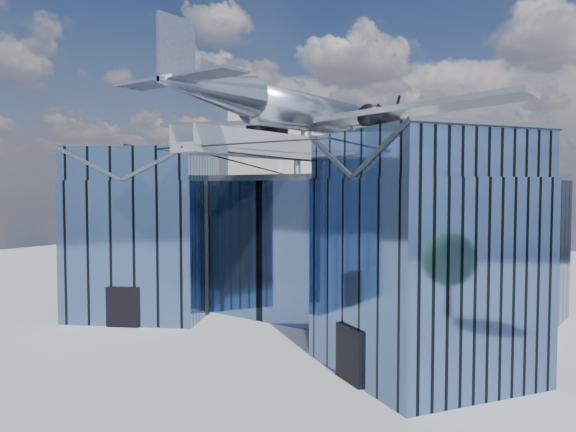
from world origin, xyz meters
The scene contains 5 objects.
ground_plane centered at (0.00, 0.00, 0.00)m, with size 120.00×120.00×0.00m, color gray.
museum centered at (0.00, 5.82, 5.54)m, with size 32.88×24.50×17.60m.
bg_towers centered at (1.45, 50.49, 10.01)m, with size 77.00×24.50×26.00m.
tree_plaza_w centered at (-18.09, 0.06, 3.32)m, with size 4.02×4.02×4.90m.
tree_side_w centered at (-22.67, 9.24, 3.08)m, with size 3.66×3.66×4.56m.
Camera 1 is at (21.66, -26.67, 9.08)m, focal length 35.00 mm.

